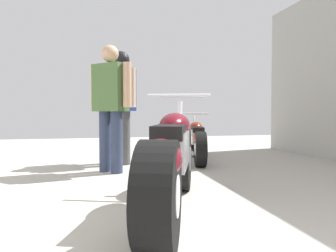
{
  "coord_description": "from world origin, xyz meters",
  "views": [
    {
      "loc": [
        -0.98,
        -0.31,
        0.83
      ],
      "look_at": [
        -0.19,
        3.23,
        0.68
      ],
      "focal_mm": 33.82,
      "sensor_mm": 36.0,
      "label": 1
    }
  ],
  "objects_px": {
    "motorcycle_black_naked": "(197,141)",
    "mechanic_with_helmet": "(121,97)",
    "mechanic_in_blue": "(110,101)",
    "motorcycle_maroon_cruiser": "(171,162)"
  },
  "relations": [
    {
      "from": "motorcycle_maroon_cruiser",
      "to": "mechanic_with_helmet",
      "type": "bearing_deg",
      "value": 94.59
    },
    {
      "from": "mechanic_in_blue",
      "to": "motorcycle_maroon_cruiser",
      "type": "bearing_deg",
      "value": -77.98
    },
    {
      "from": "motorcycle_maroon_cruiser",
      "to": "mechanic_with_helmet",
      "type": "xyz_separation_m",
      "value": [
        -0.21,
        2.65,
        0.66
      ]
    },
    {
      "from": "motorcycle_black_naked",
      "to": "mechanic_with_helmet",
      "type": "distance_m",
      "value": 1.47
    },
    {
      "from": "motorcycle_maroon_cruiser",
      "to": "mechanic_in_blue",
      "type": "height_order",
      "value": "mechanic_in_blue"
    },
    {
      "from": "motorcycle_black_naked",
      "to": "motorcycle_maroon_cruiser",
      "type": "bearing_deg",
      "value": -112.06
    },
    {
      "from": "motorcycle_black_naked",
      "to": "mechanic_with_helmet",
      "type": "xyz_separation_m",
      "value": [
        -1.28,
        0.02,
        0.74
      ]
    },
    {
      "from": "motorcycle_maroon_cruiser",
      "to": "mechanic_in_blue",
      "type": "relative_size",
      "value": 1.22
    },
    {
      "from": "mechanic_with_helmet",
      "to": "mechanic_in_blue",
      "type": "bearing_deg",
      "value": -105.42
    },
    {
      "from": "mechanic_in_blue",
      "to": "mechanic_with_helmet",
      "type": "bearing_deg",
      "value": 74.58
    }
  ]
}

